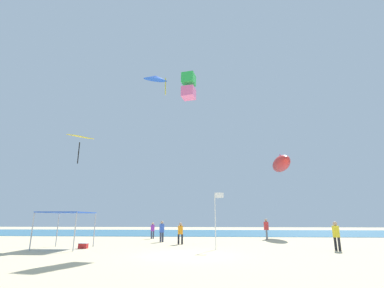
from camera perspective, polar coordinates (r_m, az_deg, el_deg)
The scene contains 14 objects.
ground at distance 16.47m, azimuth -1.06°, elevation -21.49°, with size 110.00×110.00×0.10m, color beige.
ocean_strip at distance 43.03m, azimuth 2.14°, elevation -17.22°, with size 110.00×20.51×0.03m, color teal.
canopy_tent at distance 21.64m, azimuth -23.61°, elevation -12.65°, with size 2.82×3.10×2.35m.
person_near_tent at distance 29.51m, azimuth 14.58°, elevation -15.76°, with size 0.46×0.51×1.92m.
person_leftmost at distance 25.54m, azimuth -6.03°, elevation -16.61°, with size 0.41×0.43×1.74m.
person_central at distance 23.26m, azimuth -2.33°, elevation -17.01°, with size 0.41×0.39×1.63m.
person_rightmost at distance 20.65m, azimuth 26.78°, elevation -15.63°, with size 0.41×0.45×1.74m.
person_far_shore at distance 30.00m, azimuth -7.85°, elevation -16.45°, with size 0.37×0.38×1.57m.
banner_flag at distance 19.39m, azimuth 4.85°, elevation -13.84°, with size 0.61×0.06×3.60m.
cooler_box at distance 21.36m, azimuth -20.86°, elevation -18.42°, with size 0.57×0.37×0.35m.
kite_delta_blue at distance 35.38m, azimuth -7.25°, elevation 12.96°, with size 3.76×3.76×2.73m.
kite_diamond_yellow at distance 25.77m, azimuth -21.41°, elevation 1.10°, with size 2.37×2.37×2.52m.
kite_inflatable_red at distance 35.79m, azimuth 17.34°, elevation -3.76°, with size 2.35×6.02×2.41m.
kite_box_green at distance 25.96m, azimuth -0.68°, elevation 11.46°, with size 1.31×1.35×2.37m.
Camera 1 is at (1.39, -16.29, 1.89)m, focal length 26.76 mm.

